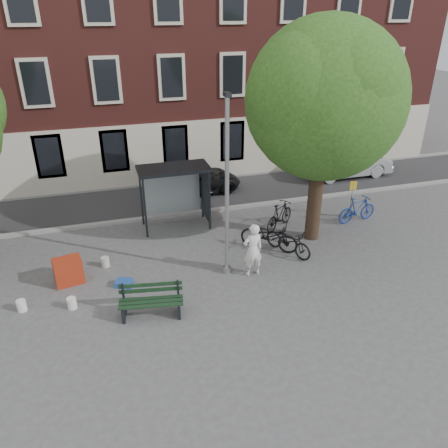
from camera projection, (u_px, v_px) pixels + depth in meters
ground at (227, 272)px, 15.22m from camera, size 90.00×90.00×0.00m
road at (185, 197)px, 21.22m from camera, size 40.00×4.00×0.01m
curb_near at (194, 212)px, 19.48m from camera, size 40.00×0.25×0.12m
curb_far at (177, 181)px, 22.90m from camera, size 40.00×0.25×0.12m
building_row at (156, 33)px, 23.22m from camera, size 30.00×8.00×14.00m
lamppost at (227, 199)px, 13.97m from camera, size 0.28×0.35×6.11m
tree_right at (328, 94)px, 14.91m from camera, size 5.76×5.60×8.20m
bus_shelter at (183, 182)px, 17.72m from camera, size 2.85×1.45×2.62m
painter at (253, 250)px, 14.69m from camera, size 0.74×0.52×1.93m
bench at (151, 302)px, 12.94m from camera, size 1.96×0.92×0.97m
bike_a at (269, 235)px, 16.41m from camera, size 2.24×2.01×1.18m
bike_b at (357, 209)px, 18.57m from camera, size 1.93×0.78×1.13m
bike_c at (288, 241)px, 16.16m from camera, size 1.59×2.12×1.07m
bike_d at (280, 215)px, 18.01m from camera, size 1.86×1.55×1.14m
car_dark at (196, 180)px, 21.50m from camera, size 4.63×2.49×1.24m
car_silver at (348, 162)px, 23.45m from camera, size 4.81×1.76×1.57m
red_stand at (68, 271)px, 14.47m from camera, size 1.00×0.76×0.90m
blue_crate at (124, 283)px, 14.45m from camera, size 0.66×0.57×0.20m
bucket_a at (22, 306)px, 13.24m from camera, size 0.36×0.36×0.36m
bucket_b at (72, 303)px, 13.35m from camera, size 0.34×0.34×0.36m
bucket_c at (105, 262)px, 15.49m from camera, size 0.33×0.33×0.36m
notice_sign at (352, 193)px, 18.62m from camera, size 0.29×0.07×1.69m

